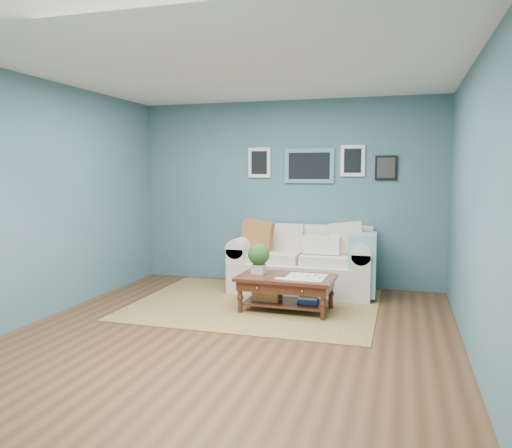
% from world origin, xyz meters
% --- Properties ---
extents(room_shell, '(5.00, 5.02, 2.70)m').
position_xyz_m(room_shell, '(0.01, 0.06, 1.36)').
color(room_shell, brown).
rests_on(room_shell, ground).
extents(area_rug, '(2.99, 2.39, 0.01)m').
position_xyz_m(area_rug, '(-0.11, 1.18, 0.01)').
color(area_rug, brown).
rests_on(area_rug, ground).
extents(loveseat, '(1.97, 0.90, 1.01)m').
position_xyz_m(loveseat, '(0.41, 2.03, 0.41)').
color(loveseat, beige).
rests_on(loveseat, ground).
extents(coffee_table, '(1.16, 0.70, 0.80)m').
position_xyz_m(coffee_table, '(0.27, 1.00, 0.35)').
color(coffee_table, '#36120C').
rests_on(coffee_table, ground).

